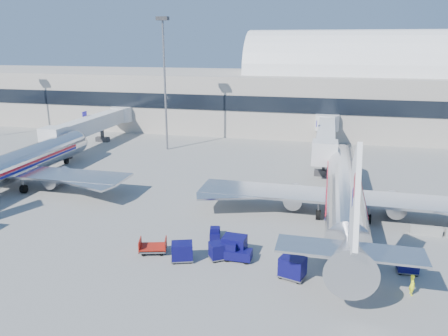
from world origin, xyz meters
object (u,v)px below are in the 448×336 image
(tug_left, at_px, (215,233))
(cart_train_c, at_px, (182,251))
(mast_west, at_px, (164,65))
(airliner_main, at_px, (344,193))
(tug_lead, at_px, (236,252))
(tug_right, at_px, (346,249))
(jetbridge_near, at_px, (326,134))
(jetbridge_mid, at_px, (95,124))
(barrier_near, at_px, (426,231))
(cart_open_red, at_px, (153,248))
(airliner_mid, at_px, (9,168))
(cart_train_b, at_px, (219,250))
(ramp_worker, at_px, (412,285))
(cart_train_a, at_px, (235,245))
(cart_solo_near, at_px, (293,267))
(cart_solo_far, at_px, (408,264))

(tug_left, bearing_deg, cart_train_c, 149.43)
(mast_west, xyz_separation_m, tug_left, (17.69, -33.68, -14.20))
(airliner_main, bearing_deg, mast_west, 139.64)
(tug_lead, xyz_separation_m, tug_right, (9.42, 3.15, -0.10))
(jetbridge_near, relative_size, jetbridge_mid, 1.00)
(barrier_near, height_order, cart_open_red, barrier_near)
(airliner_mid, bearing_deg, cart_train_b, -21.41)
(cart_open_red, distance_m, ramp_worker, 21.89)
(barrier_near, relative_size, cart_train_b, 1.35)
(tug_right, relative_size, cart_train_a, 1.08)
(jetbridge_near, distance_m, cart_open_red, 41.59)
(tug_right, height_order, cart_train_a, cart_train_a)
(cart_solo_near, bearing_deg, tug_right, 66.53)
(airliner_mid, bearing_deg, airliner_main, 0.00)
(tug_right, distance_m, cart_solo_near, 6.67)
(jetbridge_near, bearing_deg, tug_left, -106.03)
(tug_left, distance_m, cart_train_a, 4.10)
(cart_solo_far, distance_m, ramp_worker, 3.47)
(cart_open_red, bearing_deg, tug_right, -4.18)
(airliner_mid, distance_m, mast_west, 30.57)
(airliner_mid, bearing_deg, tug_left, -15.42)
(airliner_mid, distance_m, barrier_near, 50.12)
(ramp_worker, bearing_deg, barrier_near, -27.34)
(airliner_mid, height_order, tug_left, airliner_mid)
(cart_train_c, distance_m, cart_open_red, 3.20)
(tug_right, bearing_deg, cart_train_b, -130.84)
(cart_train_c, distance_m, cart_solo_near, 9.70)
(tug_left, height_order, cart_open_red, tug_left)
(tug_lead, height_order, ramp_worker, ramp_worker)
(tug_right, xyz_separation_m, ramp_worker, (4.74, -5.40, 0.18))
(cart_train_c, bearing_deg, ramp_worker, -22.36)
(airliner_main, bearing_deg, cart_solo_far, -65.09)
(barrier_near, height_order, cart_solo_near, cart_solo_near)
(cart_train_b, bearing_deg, ramp_worker, -40.84)
(barrier_near, relative_size, tug_left, 1.38)
(cart_train_c, xyz_separation_m, cart_solo_near, (9.68, -0.66, 0.07))
(ramp_worker, bearing_deg, mast_west, 28.95)
(cart_train_c, bearing_deg, cart_train_a, 6.03)
(airliner_mid, bearing_deg, barrier_near, -2.87)
(jetbridge_mid, relative_size, mast_west, 1.22)
(jetbridge_mid, xyz_separation_m, cart_solo_far, (49.44, -37.14, -3.12))
(airliner_main, distance_m, tug_lead, 15.40)
(jetbridge_near, distance_m, cart_solo_far, 38.01)
(cart_train_a, distance_m, cart_open_red, 7.46)
(airliner_main, height_order, tug_left, airliner_main)
(barrier_near, distance_m, cart_train_b, 21.19)
(airliner_mid, relative_size, tug_right, 15.34)
(airliner_main, height_order, tug_right, airliner_main)
(cart_solo_far, xyz_separation_m, ramp_worker, (-0.22, -3.46, 0.02))
(tug_lead, relative_size, cart_train_b, 1.15)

